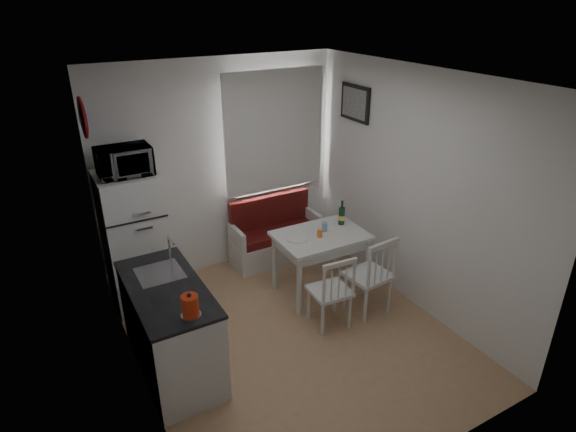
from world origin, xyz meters
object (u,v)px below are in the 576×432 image
at_px(dining_table, 321,241).
at_px(chair_right, 375,269).
at_px(kitchen_counter, 171,327).
at_px(wine_bottle, 342,213).
at_px(chair_left, 335,285).
at_px(kettle, 190,306).
at_px(microwave, 124,161).
at_px(bench, 275,239).
at_px(fridge, 135,241).

relative_size(dining_table, chair_right, 2.05).
height_order(dining_table, chair_right, chair_right).
height_order(kitchen_counter, chair_right, kitchen_counter).
bearing_deg(wine_bottle, chair_left, -128.38).
distance_m(kitchen_counter, kettle, 0.77).
distance_m(chair_left, microwave, 2.47).
relative_size(bench, chair_left, 2.59).
relative_size(bench, kettle, 5.46).
xyz_separation_m(microwave, wine_bottle, (2.22, -0.69, -0.79)).
xyz_separation_m(chair_right, kettle, (-2.09, -0.27, 0.43)).
bearing_deg(chair_left, bench, 88.60).
height_order(bench, microwave, microwave).
xyz_separation_m(kitchen_counter, bench, (1.80, 1.35, -0.18)).
distance_m(bench, microwave, 2.28).
bearing_deg(kitchen_counter, fridge, 89.10).
height_order(kettle, wine_bottle, kettle).
distance_m(kitchen_counter, chair_right, 2.16).
height_order(kitchen_counter, kettle, kitchen_counter).
relative_size(bench, fridge, 0.76).
bearing_deg(microwave, chair_right, -34.53).
bearing_deg(dining_table, microwave, 158.29).
bearing_deg(fridge, microwave, -90.00).
distance_m(chair_left, chair_right, 0.50).
relative_size(chair_right, wine_bottle, 1.69).
relative_size(kitchen_counter, dining_table, 1.29).
bearing_deg(microwave, fridge, 90.00).
distance_m(bench, fridge, 1.85).
bearing_deg(dining_table, kettle, -151.71).
xyz_separation_m(dining_table, chair_right, (0.25, -0.67, -0.10)).
distance_m(chair_right, microwave, 2.81).
distance_m(kettle, wine_bottle, 2.42).
bearing_deg(chair_left, kettle, -165.55).
xyz_separation_m(bench, chair_right, (0.34, -1.62, 0.29)).
bearing_deg(chair_right, microwave, 139.92).
height_order(bench, dining_table, bench).
bearing_deg(fridge, kitchen_counter, -90.90).
distance_m(kitchen_counter, wine_bottle, 2.34).
relative_size(bench, chair_right, 2.37).
distance_m(chair_right, kettle, 2.15).
bearing_deg(bench, fridge, -176.55).
distance_m(chair_left, kettle, 1.68).
bearing_deg(wine_bottle, bench, 117.14).
height_order(fridge, wine_bottle, fridge).
relative_size(bench, microwave, 2.24).
bearing_deg(bench, dining_table, -84.86).
bearing_deg(wine_bottle, kitchen_counter, -167.36).
relative_size(dining_table, wine_bottle, 3.45).
bearing_deg(fridge, chair_right, -35.44).
bearing_deg(kitchen_counter, dining_table, 12.02).
xyz_separation_m(bench, fridge, (-1.78, -0.11, 0.49)).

